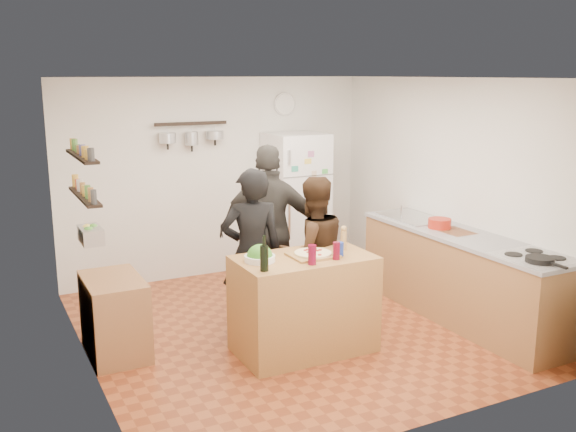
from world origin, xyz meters
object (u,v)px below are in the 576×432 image
fridge (296,203)px  wall_clock (284,104)px  salad_bowl (260,258)px  salt_canister (339,249)px  wine_bottle (264,258)px  counter_run (460,277)px  person_center (312,254)px  person_back (270,231)px  prep_island (304,304)px  person_left (252,252)px  red_bowl (440,223)px  side_table (115,316)px  skillet (540,260)px  pepper_mill (344,240)px

fridge → wall_clock: 1.29m
salad_bowl → salt_canister: bearing=-13.3°
wine_bottle → counter_run: (2.35, 0.20, -0.57)m
person_center → person_back: (-0.20, 0.57, 0.13)m
prep_island → person_left: (-0.26, 0.59, 0.38)m
red_bowl → side_table: bearing=172.8°
skillet → side_table: size_ratio=0.31×
person_back → side_table: person_back is taller
prep_island → person_left: person_left is taller
side_table → wine_bottle: bearing=-40.7°
pepper_mill → salt_canister: (-0.15, -0.17, -0.03)m
wine_bottle → fridge: bearing=57.3°
wine_bottle → salt_canister: size_ratio=1.69×
wine_bottle → skillet: 2.43m
salad_bowl → counter_run: bearing=-1.8°
salad_bowl → person_center: bearing=27.7°
fridge → wine_bottle: bearing=-122.7°
pepper_mill → counter_run: pepper_mill is taller
person_center → wall_clock: (0.77, 2.17, 1.37)m
person_left → red_bowl: bearing=-176.4°
counter_run → wall_clock: bearing=105.9°
person_center → salad_bowl: bearing=30.8°
fridge → side_table: bearing=-149.8°
salad_bowl → skillet: (2.17, -1.17, 0.01)m
salt_canister → wall_clock: (0.80, 2.73, 1.18)m
salt_canister → person_left: bearing=128.2°
person_center → counter_run: size_ratio=0.59×
fridge → side_table: (-2.69, -1.56, -0.54)m
prep_island → skillet: skillet is taller
salad_bowl → person_back: 1.11m
pepper_mill → person_left: person_left is taller
person_left → person_back: (0.40, 0.42, 0.08)m
prep_island → salt_canister: salt_canister is taller
salad_bowl → side_table: salad_bowl is taller
person_center → person_back: person_back is taller
salt_canister → counter_run: bearing=3.7°
prep_island → wall_clock: 3.30m
prep_island → pepper_mill: (0.45, 0.05, 0.55)m
counter_run → fridge: fridge is taller
person_back → fridge: (0.97, 1.26, -0.01)m
salt_canister → person_back: person_back is taller
salt_canister → person_left: (-0.56, 0.71, -0.14)m
salad_bowl → person_back: person_back is taller
salt_canister → person_center: bearing=86.8°
person_left → fridge: size_ratio=0.93×
salad_bowl → wall_clock: wall_clock is taller
person_back → side_table: bearing=36.7°
counter_run → red_bowl: red_bowl is taller
wine_bottle → salt_canister: bearing=7.1°
salad_bowl → wine_bottle: bearing=-106.5°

